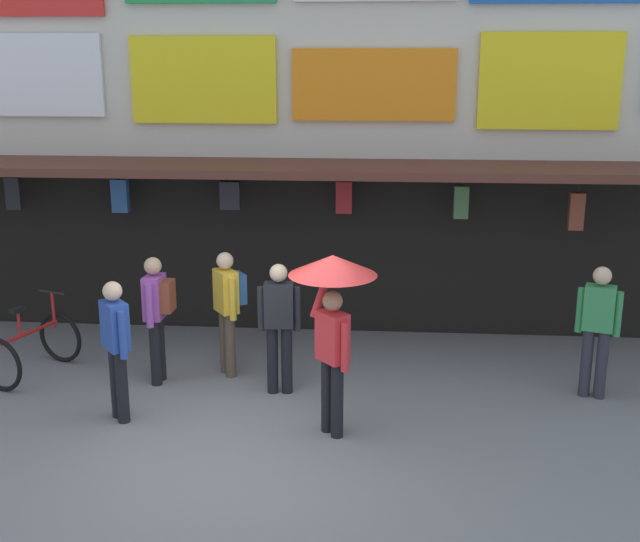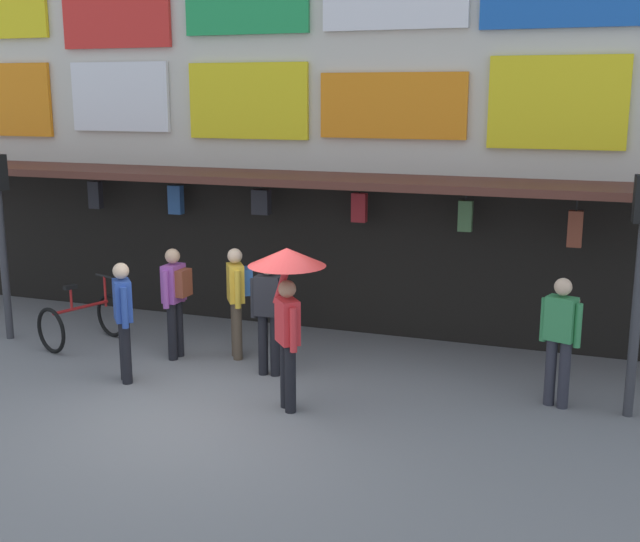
% 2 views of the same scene
% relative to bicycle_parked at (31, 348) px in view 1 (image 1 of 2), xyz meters
% --- Properties ---
extents(ground_plane, '(80.00, 80.00, 0.00)m').
position_rel_bicycle_parked_xyz_m(ground_plane, '(3.20, -1.84, -0.39)').
color(ground_plane, slate).
extents(shopfront, '(18.00, 2.60, 8.00)m').
position_rel_bicycle_parked_xyz_m(shopfront, '(3.20, 2.73, 3.57)').
color(shopfront, beige).
rests_on(shopfront, ground).
extents(bicycle_parked, '(1.07, 1.33, 1.05)m').
position_rel_bicycle_parked_xyz_m(bicycle_parked, '(0.00, 0.00, 0.00)').
color(bicycle_parked, black).
rests_on(bicycle_parked, ground).
extents(pedestrian_in_green, '(0.40, 0.43, 1.68)m').
position_rel_bicycle_parked_xyz_m(pedestrian_in_green, '(1.58, -1.20, 0.55)').
color(pedestrian_in_green, black).
rests_on(pedestrian_in_green, ground).
extents(pedestrian_with_umbrella, '(0.96, 0.96, 2.08)m').
position_rel_bicycle_parked_xyz_m(pedestrian_with_umbrella, '(4.07, -1.37, 1.25)').
color(pedestrian_with_umbrella, black).
rests_on(pedestrian_with_umbrella, ground).
extents(pedestrian_in_purple, '(0.36, 0.53, 1.68)m').
position_rel_bicycle_parked_xyz_m(pedestrian_in_purple, '(1.75, -0.08, 0.59)').
color(pedestrian_in_purple, black).
rests_on(pedestrian_in_purple, ground).
extents(pedestrian_in_red, '(0.47, 0.48, 1.68)m').
position_rel_bicycle_parked_xyz_m(pedestrian_in_red, '(2.60, 0.27, 0.59)').
color(pedestrian_in_red, brown).
rests_on(pedestrian_in_red, ground).
extents(pedestrian_in_black, '(0.51, 0.43, 1.68)m').
position_rel_bicycle_parked_xyz_m(pedestrian_in_black, '(7.25, -0.09, 0.59)').
color(pedestrian_in_black, '#2D2D38').
rests_on(pedestrian_in_black, ground).
extents(pedestrian_in_blue, '(0.53, 0.24, 1.68)m').
position_rel_bicycle_parked_xyz_m(pedestrian_in_blue, '(3.34, -0.29, 0.55)').
color(pedestrian_in_blue, black).
rests_on(pedestrian_in_blue, ground).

